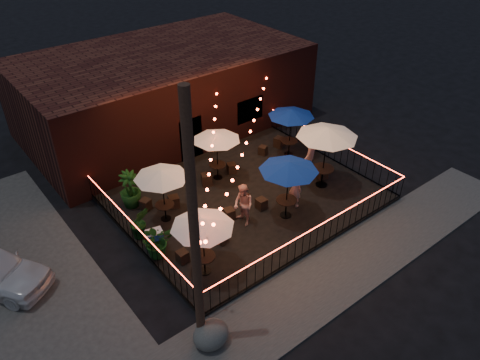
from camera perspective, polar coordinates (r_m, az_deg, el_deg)
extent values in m
plane|color=black|center=(18.39, 4.67, -5.33)|extent=(110.00, 110.00, 0.00)
cube|color=black|center=(19.52, 0.73, -2.26)|extent=(10.00, 8.00, 0.15)
cube|color=#3B3936|center=(16.79, 12.29, -10.68)|extent=(18.00, 2.50, 0.05)
cube|color=black|center=(24.90, -9.28, 10.82)|extent=(14.00, 8.00, 4.00)
cube|color=black|center=(21.81, -6.11, 4.95)|extent=(1.20, 0.24, 2.20)
cube|color=black|center=(23.40, 1.06, 8.64)|extent=(1.60, 0.24, 1.20)
cylinder|color=#331F15|center=(11.68, -5.56, -6.92)|extent=(0.26, 0.26, 8.00)
cube|color=black|center=(17.21, 9.23, -7.99)|extent=(10.00, 0.04, 0.04)
cube|color=black|center=(16.61, 9.52, -5.63)|extent=(10.00, 0.04, 0.04)
cube|color=#FF3921|center=(16.59, 9.53, -5.55)|extent=(10.00, 0.03, 0.02)
cube|color=black|center=(17.40, -12.29, -7.86)|extent=(0.04, 8.00, 0.04)
cube|color=black|center=(16.81, -12.67, -5.52)|extent=(0.04, 8.00, 0.04)
cube|color=#FF3921|center=(16.79, -12.68, -5.44)|extent=(0.03, 8.00, 0.02)
cube|color=black|center=(22.41, 10.72, 2.80)|extent=(0.04, 8.00, 0.04)
cube|color=black|center=(21.96, 10.97, 4.86)|extent=(0.04, 8.00, 0.04)
cube|color=#FF3921|center=(21.94, 10.98, 4.92)|extent=(0.03, 8.00, 0.02)
cylinder|color=black|center=(16.23, -4.27, -11.02)|extent=(0.42, 0.42, 0.03)
cylinder|color=black|center=(15.99, -4.33, -10.17)|extent=(0.06, 0.06, 0.68)
cylinder|color=black|center=(15.75, -4.38, -9.26)|extent=(0.76, 0.76, 0.04)
cylinder|color=black|center=(15.46, -4.45, -8.08)|extent=(0.04, 0.04, 2.27)
cone|color=silver|center=(14.81, -4.62, -5.23)|extent=(2.71, 2.71, 0.33)
cylinder|color=black|center=(18.54, -9.00, -4.66)|extent=(0.41, 0.41, 0.03)
cylinder|color=black|center=(18.34, -9.09, -3.85)|extent=(0.06, 0.06, 0.67)
cylinder|color=black|center=(18.13, -9.18, -2.99)|extent=(0.75, 0.75, 0.04)
cylinder|color=black|center=(17.88, -9.31, -1.89)|extent=(0.04, 0.04, 2.24)
cone|color=silver|center=(17.33, -9.60, 0.74)|extent=(2.56, 2.56, 0.33)
cylinder|color=black|center=(18.57, 5.57, -4.27)|extent=(0.45, 0.45, 0.03)
cylinder|color=black|center=(18.35, 5.63, -3.39)|extent=(0.06, 0.06, 0.74)
cylinder|color=black|center=(18.12, 5.69, -2.44)|extent=(0.82, 0.82, 0.04)
cylinder|color=black|center=(17.85, 5.78, -1.22)|extent=(0.04, 0.04, 2.45)
cone|color=navy|center=(17.26, 5.98, 1.69)|extent=(2.34, 2.34, 0.36)
cylinder|color=black|center=(20.69, -2.71, 0.33)|extent=(0.41, 0.41, 0.03)
cylinder|color=black|center=(20.51, -2.73, 1.09)|extent=(0.06, 0.06, 0.66)
cylinder|color=black|center=(20.33, -2.76, 1.90)|extent=(0.74, 0.74, 0.04)
cylinder|color=black|center=(20.10, -2.79, 2.92)|extent=(0.04, 0.04, 2.21)
cone|color=silver|center=(19.62, -2.87, 5.35)|extent=(2.39, 2.39, 0.32)
cylinder|color=black|center=(20.49, 9.87, -0.55)|extent=(0.50, 0.50, 0.03)
cylinder|color=black|center=(20.27, 9.98, 0.39)|extent=(0.07, 0.07, 0.83)
cylinder|color=black|center=(20.04, 10.10, 1.41)|extent=(0.92, 0.92, 0.05)
cylinder|color=black|center=(19.77, 10.25, 2.69)|extent=(0.05, 0.05, 2.75)
cone|color=silver|center=(19.18, 10.61, 5.77)|extent=(2.86, 2.86, 0.40)
cylinder|color=black|center=(22.51, 5.94, 3.20)|extent=(0.43, 0.43, 0.03)
cylinder|color=black|center=(22.33, 5.99, 3.96)|extent=(0.06, 0.06, 0.70)
cylinder|color=black|center=(22.16, 6.05, 4.76)|extent=(0.77, 0.77, 0.04)
cylinder|color=black|center=(21.94, 6.12, 5.77)|extent=(0.04, 0.04, 2.32)
cone|color=navy|center=(21.49, 6.28, 8.16)|extent=(2.37, 2.37, 0.34)
cube|color=black|center=(16.53, -7.03, -9.24)|extent=(0.38, 0.38, 0.43)
cube|color=black|center=(17.16, -2.31, -6.90)|extent=(0.51, 0.51, 0.48)
cube|color=black|center=(19.08, -11.43, -2.92)|extent=(0.48, 0.48, 0.44)
cube|color=black|center=(19.00, -8.06, -2.61)|extent=(0.52, 0.52, 0.48)
cube|color=black|center=(18.20, -1.34, -4.17)|extent=(0.44, 0.44, 0.45)
cube|color=black|center=(18.75, 2.61, -2.89)|extent=(0.38, 0.38, 0.44)
cube|color=black|center=(20.15, -4.10, 0.06)|extent=(0.56, 0.56, 0.50)
cube|color=black|center=(20.92, -1.03, 1.46)|extent=(0.48, 0.48, 0.44)
cube|color=black|center=(20.23, 6.48, 0.07)|extent=(0.43, 0.43, 0.50)
cube|color=black|center=(20.85, 9.98, 0.77)|extent=(0.47, 0.47, 0.45)
cube|color=black|center=(22.31, 2.81, 3.64)|extent=(0.46, 0.46, 0.42)
cube|color=black|center=(22.97, 4.79, 4.62)|extent=(0.52, 0.52, 0.50)
imported|color=#E2A490|center=(18.70, 6.73, -1.07)|extent=(0.46, 0.63, 1.59)
imported|color=#D1A48D|center=(17.59, 0.41, -3.06)|extent=(0.68, 0.86, 1.73)
imported|color=tan|center=(20.98, 8.44, 3.30)|extent=(1.31, 1.04, 1.77)
imported|color=#173811|center=(16.64, -10.06, -7.32)|extent=(1.26, 1.13, 1.26)
imported|color=#144012|center=(17.49, -12.13, -5.04)|extent=(0.89, 0.80, 1.34)
imported|color=#183912|center=(19.10, -13.28, -1.12)|extent=(1.02, 1.02, 1.54)
cube|color=#1A37BB|center=(17.09, -10.31, -7.20)|extent=(0.62, 0.49, 0.73)
cube|color=silver|center=(16.85, -10.44, -6.22)|extent=(0.66, 0.54, 0.05)
ellipsoid|color=#4B4B46|center=(14.22, -3.57, -18.30)|extent=(1.00, 0.86, 0.77)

